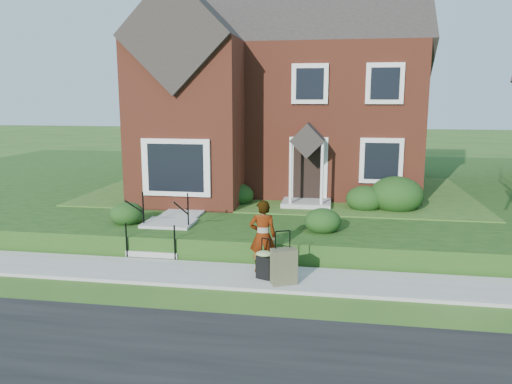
% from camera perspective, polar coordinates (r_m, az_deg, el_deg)
% --- Properties ---
extents(ground, '(120.00, 120.00, 0.00)m').
position_cam_1_polar(ground, '(11.83, -1.88, -9.80)').
color(ground, '#2D5119').
rests_on(ground, ground).
extents(sidewalk, '(60.00, 1.60, 0.08)m').
position_cam_1_polar(sidewalk, '(11.81, -1.88, -9.61)').
color(sidewalk, '#9E9B93').
rests_on(sidewalk, ground).
extents(terrace, '(44.00, 20.00, 0.60)m').
position_cam_1_polar(terrace, '(22.17, 13.93, 0.40)').
color(terrace, '#1A3E11').
rests_on(terrace, ground).
extents(walkway, '(1.20, 6.00, 0.06)m').
position_cam_1_polar(walkway, '(16.91, -6.91, -1.37)').
color(walkway, '#9E9B93').
rests_on(walkway, terrace).
extents(main_house, '(10.40, 10.20, 9.40)m').
position_cam_1_polar(main_house, '(20.64, 2.79, 13.80)').
color(main_house, brown).
rests_on(main_house, terrace).
extents(front_steps, '(1.40, 2.02, 1.50)m').
position_cam_1_polar(front_steps, '(14.03, -10.50, -4.63)').
color(front_steps, '#9E9B93').
rests_on(front_steps, ground).
extents(foundation_shrubs, '(9.68, 4.46, 1.20)m').
position_cam_1_polar(foundation_shrubs, '(16.05, 6.05, -0.35)').
color(foundation_shrubs, '#11330F').
rests_on(foundation_shrubs, terrace).
extents(woman, '(0.69, 0.50, 1.74)m').
position_cam_1_polar(woman, '(11.75, 0.77, -5.07)').
color(woman, '#999999').
rests_on(woman, sidewalk).
extents(suitcase_black, '(0.48, 0.44, 0.95)m').
position_cam_1_polar(suitcase_black, '(11.44, 0.97, -8.14)').
color(suitcase_black, black).
rests_on(suitcase_black, sidewalk).
extents(suitcase_olive, '(0.63, 0.51, 1.20)m').
position_cam_1_polar(suitcase_olive, '(11.15, 3.19, -8.48)').
color(suitcase_olive, '#4F4E34').
rests_on(suitcase_olive, sidewalk).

